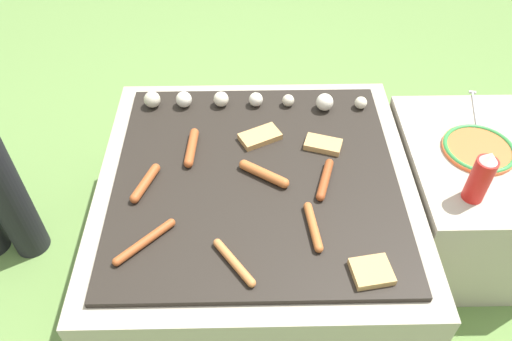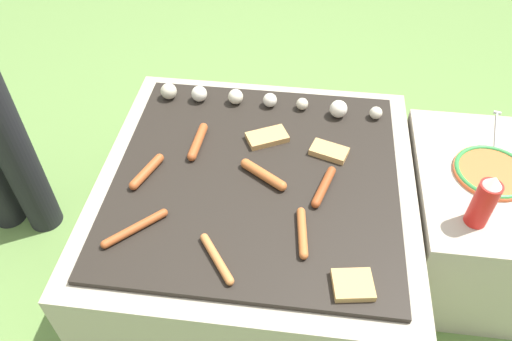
{
  "view_description": "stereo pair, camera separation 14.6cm",
  "coord_description": "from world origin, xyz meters",
  "px_view_note": "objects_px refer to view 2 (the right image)",
  "views": [
    {
      "loc": [
        -0.02,
        -1.02,
        1.48
      ],
      "look_at": [
        0.0,
        0.0,
        0.43
      ],
      "focal_mm": 35.0,
      "sensor_mm": 36.0,
      "label": 1
    },
    {
      "loc": [
        0.13,
        -1.01,
        1.48
      ],
      "look_at": [
        0.0,
        0.0,
        0.43
      ],
      "focal_mm": 35.0,
      "sensor_mm": 36.0,
      "label": 2
    }
  ],
  "objects_px": {
    "sausage_front_center": "(147,171)",
    "condiment_bottle": "(484,201)",
    "fork_utensil": "(496,129)",
    "plate_colorful": "(492,172)"
  },
  "relations": [
    {
      "from": "sausage_front_center",
      "to": "condiment_bottle",
      "type": "distance_m",
      "value": 0.93
    },
    {
      "from": "sausage_front_center",
      "to": "fork_utensil",
      "type": "bearing_deg",
      "value": 17.47
    },
    {
      "from": "condiment_bottle",
      "to": "fork_utensil",
      "type": "height_order",
      "value": "condiment_bottle"
    },
    {
      "from": "condiment_bottle",
      "to": "fork_utensil",
      "type": "xyz_separation_m",
      "value": [
        0.14,
        0.4,
        -0.08
      ]
    },
    {
      "from": "plate_colorful",
      "to": "fork_utensil",
      "type": "height_order",
      "value": "plate_colorful"
    },
    {
      "from": "sausage_front_center",
      "to": "condiment_bottle",
      "type": "bearing_deg",
      "value": -3.7
    },
    {
      "from": "sausage_front_center",
      "to": "plate_colorful",
      "type": "distance_m",
      "value": 1.02
    },
    {
      "from": "plate_colorful",
      "to": "condiment_bottle",
      "type": "xyz_separation_m",
      "value": [
        -0.08,
        -0.19,
        0.07
      ]
    },
    {
      "from": "plate_colorful",
      "to": "fork_utensil",
      "type": "xyz_separation_m",
      "value": [
        0.06,
        0.21,
        -0.01
      ]
    },
    {
      "from": "condiment_bottle",
      "to": "plate_colorful",
      "type": "bearing_deg",
      "value": 66.68
    }
  ]
}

